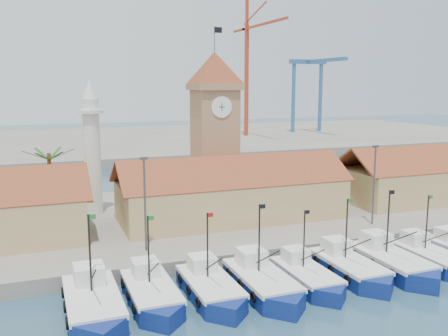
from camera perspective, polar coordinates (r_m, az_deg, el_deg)
name	(u,v)px	position (r m, az deg, el deg)	size (l,w,h in m)	color
ground	(321,296)	(43.11, 11.07, -14.12)	(400.00, 400.00, 0.00)	#1D3B4E
quay	(220,216)	(63.34, -0.43, -5.51)	(140.00, 32.00, 1.50)	gray
terminal	(116,142)	(145.84, -12.27, 2.90)	(240.00, 80.00, 2.00)	gray
boat_0	(94,307)	(39.62, -14.68, -15.12)	(3.92, 10.75, 8.13)	navy
boat_1	(152,296)	(40.84, -8.23, -14.24)	(3.57, 9.78, 7.40)	navy
boat_2	(211,290)	(41.46, -1.46, -13.77)	(3.56, 9.74, 7.37)	navy
boat_3	(264,285)	(42.49, 4.54, -13.14)	(3.79, 10.37, 7.85)	navy
boat_4	(308,278)	(44.43, 9.57, -12.34)	(3.34, 9.15, 6.92)	navy
boat_5	(351,270)	(47.02, 14.29, -11.18)	(3.62, 9.91, 7.50)	navy
boat_6	(393,264)	(49.27, 18.74, -10.36)	(3.88, 10.62, 8.03)	navy
boat_7	(431,259)	(52.23, 22.59, -9.56)	(3.45, 9.46, 7.16)	navy
hall_center	(232,198)	(58.93, 0.91, -3.41)	(27.04, 10.13, 7.61)	tan
hall_right	(443,180)	(76.53, 23.79, -1.23)	(31.20, 10.13, 7.61)	tan
clock_tower	(215,126)	(63.27, -1.08, 4.79)	(5.80, 5.80, 22.70)	#9F7452
minaret	(92,147)	(62.14, -14.86, 2.32)	(3.00, 3.00, 16.30)	silver
palm_tree	(50,181)	(60.38, -19.24, -1.44)	(5.60, 5.03, 8.39)	brown
lamp_posts	(265,190)	(51.43, 4.74, -2.51)	(80.70, 0.25, 9.03)	#3F3F44
crane_red_right	(249,61)	(149.11, 2.90, 12.14)	(1.00, 35.24, 39.48)	#AD351A
gantry	(313,76)	(162.93, 10.13, 10.35)	(13.00, 22.00, 23.20)	#325E99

